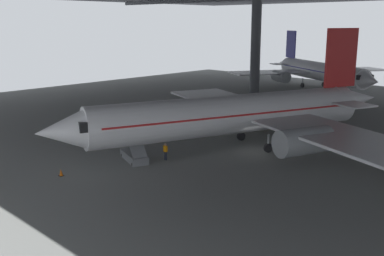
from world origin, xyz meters
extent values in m
plane|color=slate|center=(0.00, 0.00, 0.00)|extent=(110.00, 110.00, 0.00)
cylinder|color=#4C4F54|center=(-20.75, 29.00, 8.37)|extent=(1.69, 1.69, 16.73)
cylinder|color=white|center=(-1.46, -1.13, 3.53)|extent=(13.73, 28.26, 3.86)
cone|color=white|center=(-7.13, -16.21, 3.53)|extent=(5.17, 5.66, 3.78)
cube|color=black|center=(-6.27, -13.93, 4.01)|extent=(4.02, 3.68, 0.85)
cone|color=white|center=(4.21, 13.95, 3.91)|extent=(5.24, 6.93, 3.28)
cube|color=red|center=(3.36, 11.67, 8.61)|extent=(1.71, 4.02, 6.31)
cube|color=white|center=(5.51, 9.73, 4.11)|extent=(5.70, 4.68, 0.16)
cube|color=white|center=(0.46, 11.63, 4.11)|extent=(5.70, 4.68, 0.16)
cube|color=white|center=(9.53, -0.29, 3.14)|extent=(17.56, 12.24, 0.24)
cylinder|color=#9EA3A8|center=(6.98, -1.57, 2.47)|extent=(4.00, 5.53, 2.39)
cube|color=white|center=(-9.17, 6.75, 3.14)|extent=(17.56, 12.24, 0.24)
cylinder|color=#9EA3A8|center=(-8.10, 4.10, 2.47)|extent=(4.00, 5.53, 2.39)
cube|color=red|center=(-1.46, -1.13, 3.82)|extent=(13.06, 26.32, 0.16)
cylinder|color=#9EA3A8|center=(-4.85, -10.15, 1.25)|extent=(0.20, 0.20, 1.15)
cylinder|color=black|center=(-4.85, -10.15, 0.45)|extent=(0.60, 0.95, 0.90)
cylinder|color=#9EA3A8|center=(1.90, 0.60, 1.25)|extent=(0.20, 0.20, 1.15)
cylinder|color=black|center=(1.90, 0.60, 0.45)|extent=(0.60, 0.95, 0.90)
cylinder|color=#9EA3A8|center=(-2.84, 2.38, 1.25)|extent=(0.20, 0.20, 1.15)
cylinder|color=black|center=(-2.84, 2.38, 0.45)|extent=(0.60, 0.95, 0.90)
cube|color=slate|center=(-5.44, -10.12, 0.35)|extent=(4.17, 2.77, 0.70)
cube|color=slate|center=(-5.44, -10.12, 2.21)|extent=(3.84, 2.49, 3.11)
cube|color=slate|center=(-7.09, -9.50, 3.72)|extent=(1.49, 1.60, 0.12)
cylinder|color=black|center=(-7.30, -10.06, 4.22)|extent=(0.06, 0.06, 1.00)
cylinder|color=black|center=(-6.88, -8.94, 4.22)|extent=(0.06, 0.06, 1.00)
cylinder|color=black|center=(-7.17, -10.21, 0.15)|extent=(0.32, 0.22, 0.30)
cylinder|color=black|center=(-6.68, -8.90, 0.15)|extent=(0.32, 0.22, 0.30)
cylinder|color=black|center=(-4.20, -11.34, 0.15)|extent=(0.32, 0.22, 0.30)
cylinder|color=black|center=(-3.70, -10.02, 0.15)|extent=(0.32, 0.22, 0.30)
cylinder|color=#232838|center=(-3.53, -8.05, 0.40)|extent=(0.14, 0.14, 0.79)
cylinder|color=#232838|center=(-3.35, -8.05, 0.40)|extent=(0.14, 0.14, 0.79)
cube|color=orange|center=(-3.44, -8.05, 1.07)|extent=(0.36, 0.22, 0.56)
cylinder|color=orange|center=(-3.67, -8.05, 1.10)|extent=(0.09, 0.09, 0.53)
cylinder|color=orange|center=(-3.21, -8.06, 1.10)|extent=(0.09, 0.09, 0.53)
sphere|color=beige|center=(-3.44, -8.05, 1.47)|extent=(0.21, 0.21, 0.21)
cylinder|color=white|center=(-15.67, 42.87, 3.30)|extent=(23.74, 15.58, 3.41)
cone|color=white|center=(-3.32, 35.80, 3.30)|extent=(5.21, 4.93, 3.34)
cube|color=black|center=(-5.19, 36.86, 3.73)|extent=(3.51, 3.70, 0.75)
cone|color=white|center=(-28.03, 49.94, 3.64)|extent=(6.17, 5.22, 2.90)
cube|color=navy|center=(-26.16, 48.87, 7.80)|extent=(3.35, 2.05, 5.58)
cube|color=white|center=(-24.17, 50.48, 3.81)|extent=(4.57, 5.15, 0.16)
cube|color=white|center=(-26.54, 46.34, 3.81)|extent=(4.57, 5.15, 0.16)
cube|color=white|center=(-14.86, 52.57, 2.96)|extent=(12.46, 15.45, 0.24)
cylinder|color=#9EA3A8|center=(-14.10, 50.17, 2.37)|extent=(4.89, 4.03, 2.11)
cube|color=white|center=(-23.63, 37.25, 2.96)|extent=(12.46, 15.45, 0.24)
cylinder|color=#9EA3A8|center=(-21.17, 37.81, 2.37)|extent=(4.89, 4.03, 2.11)
cube|color=navy|center=(-15.67, 42.87, 3.56)|extent=(22.16, 14.71, 0.16)
cylinder|color=#9EA3A8|center=(-8.28, 38.63, 1.25)|extent=(0.20, 0.20, 1.15)
cylinder|color=black|center=(-8.28, 38.63, 0.45)|extent=(0.93, 0.71, 0.90)
cylinder|color=#9EA3A8|center=(-16.68, 46.10, 1.25)|extent=(0.20, 0.20, 1.15)
cylinder|color=black|center=(-16.68, 46.10, 0.45)|extent=(0.93, 0.71, 0.90)
cylinder|color=#9EA3A8|center=(-18.97, 42.10, 1.25)|extent=(0.20, 0.20, 1.15)
cylinder|color=black|center=(-18.97, 42.10, 0.45)|extent=(0.93, 0.71, 0.90)
cube|color=black|center=(-6.39, -17.07, 0.02)|extent=(0.36, 0.36, 0.04)
cone|color=orange|center=(-6.39, -17.07, 0.32)|extent=(0.30, 0.30, 0.56)
cube|color=yellow|center=(-3.80, 9.57, 0.55)|extent=(1.32, 2.26, 0.70)
cylinder|color=black|center=(-3.30, 8.74, 0.22)|extent=(0.20, 0.45, 0.44)
cylinder|color=black|center=(-4.39, 8.80, 0.22)|extent=(0.20, 0.45, 0.44)
cylinder|color=black|center=(-3.21, 10.34, 0.22)|extent=(0.20, 0.45, 0.44)
cylinder|color=black|center=(-4.31, 10.39, 0.22)|extent=(0.20, 0.45, 0.44)
camera|label=1|loc=(26.10, -35.07, 12.44)|focal=42.40mm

